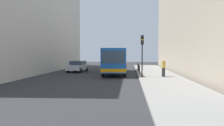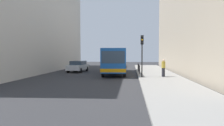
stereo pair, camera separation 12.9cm
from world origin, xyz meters
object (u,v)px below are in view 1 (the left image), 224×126
Objects in this scene: bus at (115,59)px; bollard_far at (138,67)px; bollard_mid at (139,68)px; bollard_near at (140,69)px; pedestrian_near_signal at (163,68)px; car_beside_bus at (78,66)px; traffic_light at (142,48)px.

bollard_far is at bearing -130.33° from bus.
bus is 11.70× the size of bollard_mid.
bollard_mid is (0.00, 2.66, 0.00)m from bollard_near.
pedestrian_near_signal is at bearing -68.30° from bollard_mid.
traffic_light reaches higher than car_beside_bus.
bollard_near is (2.95, -1.52, -1.10)m from bus.
bollard_mid is (8.10, -0.73, -0.16)m from car_beside_bus.
car_beside_bus reaches higher than bollard_mid.
bollard_near is at bearing 150.23° from bus.
bollard_far is 0.54× the size of pedestrian_near_signal.
traffic_light is at bearing -89.34° from bollard_far.
traffic_light is at bearing -13.79° from pedestrian_near_signal.
pedestrian_near_signal reaches higher than bollard_mid.
car_beside_bus is at bearing 157.31° from bollard_near.
car_beside_bus is 2.57× the size of pedestrian_near_signal.
pedestrian_near_signal is at bearing 136.55° from bus.
pedestrian_near_signal reaches higher than car_beside_bus.
bollard_near is 0.54× the size of pedestrian_near_signal.
bus is 11.70× the size of bollard_far.
pedestrian_near_signal is at bearing -74.85° from bollard_far.
bus is at bearing 121.77° from traffic_light.
bollard_far is (-0.10, 8.72, -2.38)m from traffic_light.
bollard_mid is 2.66m from bollard_far.
bollard_far is at bearing -99.28° from pedestrian_near_signal.
bus is at bearing -127.88° from bollard_far.
bollard_far is (2.95, 3.79, -1.10)m from bus.
bollard_mid is at bearing 90.95° from traffic_light.
bollard_mid is (2.95, 1.13, -1.10)m from bus.
bollard_near is 2.66m from bollard_mid.
car_beside_bus is at bearing 174.87° from bollard_mid.
traffic_light is (3.05, -4.93, 1.28)m from bus.
pedestrian_near_signal is (2.25, -8.32, 0.40)m from bollard_far.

